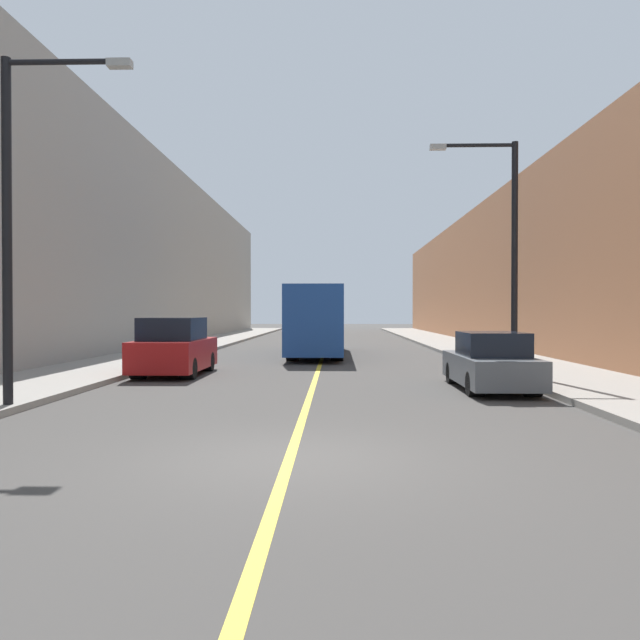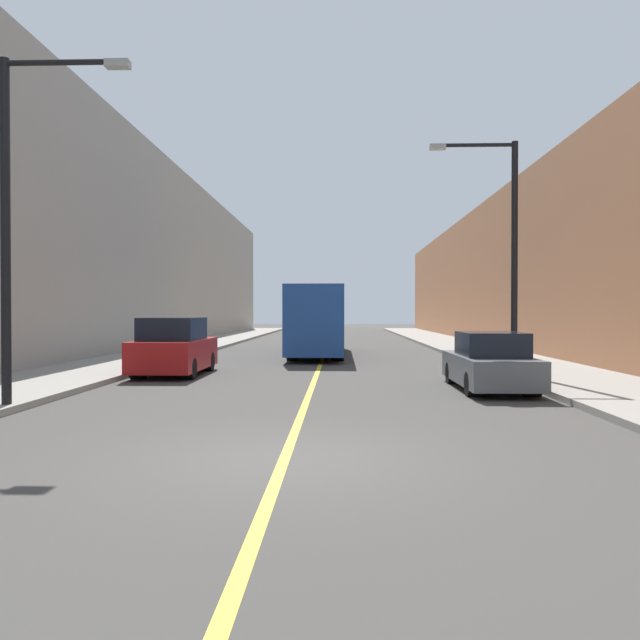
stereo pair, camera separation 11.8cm
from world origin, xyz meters
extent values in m
plane|color=#3F3D3A|center=(0.00, 0.00, 0.00)|extent=(200.00, 200.00, 0.00)
cube|color=gray|center=(-7.82, 30.00, 0.08)|extent=(3.80, 72.00, 0.16)
cube|color=gray|center=(7.82, 30.00, 0.08)|extent=(3.80, 72.00, 0.16)
cube|color=gray|center=(-11.72, 30.00, 5.77)|extent=(4.00, 72.00, 11.55)
cube|color=#B2724C|center=(11.72, 30.00, 4.49)|extent=(4.00, 72.00, 8.98)
cube|color=gold|center=(0.00, 30.00, 0.00)|extent=(0.16, 72.00, 0.01)
cube|color=#1E4793|center=(-0.28, 21.45, 1.75)|extent=(2.45, 11.50, 2.93)
cube|color=black|center=(-0.28, 15.72, 2.26)|extent=(2.08, 0.04, 1.32)
cylinder|color=black|center=(-1.23, 17.88, 0.48)|extent=(0.54, 0.95, 0.95)
cylinder|color=black|center=(0.68, 17.88, 0.48)|extent=(0.54, 0.95, 0.95)
cylinder|color=black|center=(-1.23, 25.01, 0.48)|extent=(0.54, 0.95, 0.95)
cylinder|color=black|center=(0.68, 25.01, 0.48)|extent=(0.54, 0.95, 0.95)
cube|color=maroon|center=(-4.71, 11.71, 0.69)|extent=(1.99, 4.42, 0.97)
cube|color=black|center=(-4.71, 11.49, 1.54)|extent=(1.75, 2.43, 0.73)
cube|color=black|center=(-4.71, 9.54, 0.86)|extent=(1.69, 0.04, 0.44)
cylinder|color=black|center=(-5.49, 10.34, 0.34)|extent=(0.44, 0.68, 0.68)
cylinder|color=black|center=(-3.94, 10.34, 0.34)|extent=(0.44, 0.68, 0.68)
cylinder|color=black|center=(-5.49, 13.08, 0.34)|extent=(0.44, 0.68, 0.68)
cylinder|color=black|center=(-3.94, 13.08, 0.34)|extent=(0.44, 0.68, 0.68)
cube|color=#51565B|center=(4.81, 8.09, 0.56)|extent=(1.79, 4.52, 0.74)
cube|color=black|center=(4.81, 7.87, 1.24)|extent=(1.58, 2.03, 0.63)
cube|color=black|center=(4.81, 5.86, 0.69)|extent=(1.52, 0.04, 0.33)
cylinder|color=black|center=(4.11, 6.69, 0.31)|extent=(0.39, 0.62, 0.62)
cylinder|color=black|center=(5.51, 6.69, 0.31)|extent=(0.39, 0.62, 0.62)
cylinder|color=black|center=(4.11, 9.49, 0.31)|extent=(0.39, 0.62, 0.62)
cylinder|color=black|center=(5.51, 9.49, 0.31)|extent=(0.39, 0.62, 0.62)
cylinder|color=black|center=(-6.22, 4.04, 3.77)|extent=(0.20, 0.20, 7.23)
cylinder|color=black|center=(-5.02, 4.04, 7.29)|extent=(2.39, 0.12, 0.12)
cube|color=#999993|center=(-3.83, 4.04, 7.24)|extent=(0.50, 0.24, 0.16)
cylinder|color=black|center=(6.22, 10.82, 3.78)|extent=(0.20, 0.20, 7.24)
cylinder|color=black|center=(5.02, 10.82, 7.30)|extent=(2.39, 0.12, 0.12)
cube|color=#999993|center=(3.83, 10.82, 7.25)|extent=(0.50, 0.24, 0.16)
camera|label=1|loc=(0.68, -8.80, 2.09)|focal=35.00mm
camera|label=2|loc=(0.80, -8.80, 2.09)|focal=35.00mm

